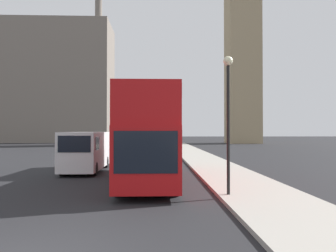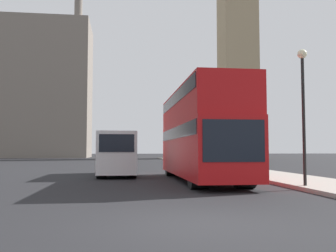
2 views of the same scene
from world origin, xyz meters
TOP-DOWN VIEW (x-y plane):
  - ground_plane at (0.00, 0.00)m, footprint 300.00×300.00m
  - building_block_distant at (-21.22, 70.17)m, footprint 26.59×12.65m
  - red_double_decker_bus at (2.32, 10.24)m, footprint 2.53×10.66m
  - white_van at (-1.73, 14.38)m, footprint 2.10×6.14m
  - street_lamp at (5.39, 5.94)m, footprint 0.36×0.36m

SIDE VIEW (x-z plane):
  - ground_plane at x=0.00m, z-range 0.00..0.00m
  - white_van at x=-1.73m, z-range 0.10..2.56m
  - red_double_decker_bus at x=2.32m, z-range 0.26..4.61m
  - street_lamp at x=5.39m, z-range 1.01..6.23m
  - building_block_distant at x=-21.22m, z-range -2.95..30.30m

